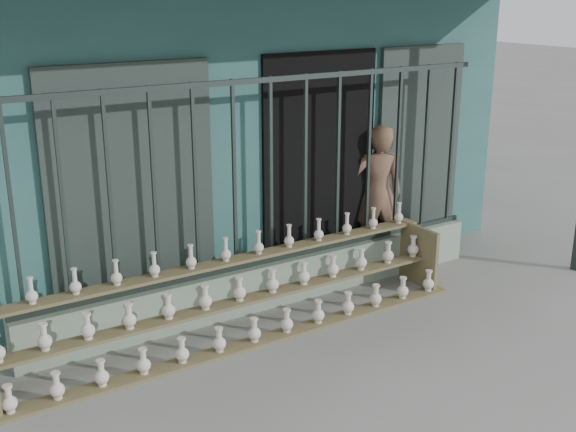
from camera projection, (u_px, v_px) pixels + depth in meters
ground at (351, 357)px, 6.16m from camera, size 60.00×60.00×0.00m
workshop_building at (150, 104)px, 9.07m from camera, size 7.40×6.60×3.21m
parapet_wall at (272, 283)px, 7.14m from camera, size 5.00×0.20×0.45m
security_fence at (271, 173)px, 6.80m from camera, size 5.00×0.04×1.80m
shelf_rack at (241, 298)px, 6.46m from camera, size 4.50×0.68×0.85m
elderly_woman at (377, 194)px, 8.13m from camera, size 0.68×0.59×1.58m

